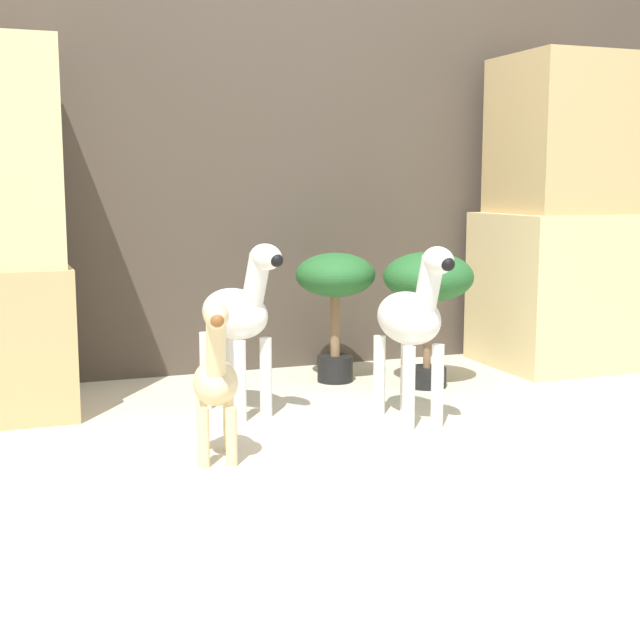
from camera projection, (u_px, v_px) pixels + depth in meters
ground_plane at (405, 450)px, 2.88m from camera, size 14.00×14.00×0.00m
wall_back at (272, 128)px, 4.02m from camera, size 6.40×0.08×2.20m
rock_pillar_right at (563, 226)px, 4.14m from camera, size 0.67×0.62×1.42m
zebra_right at (412, 320)px, 3.16m from camera, size 0.20×0.47×0.65m
zebra_left at (238, 316)px, 3.27m from camera, size 0.28×0.47×0.65m
giraffe_figurine at (216, 378)px, 2.72m from camera, size 0.19×0.37×0.52m
potted_palm_front at (428, 285)px, 3.71m from camera, size 0.38×0.38×0.57m
potted_palm_back at (335, 286)px, 3.81m from camera, size 0.34×0.34×0.56m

